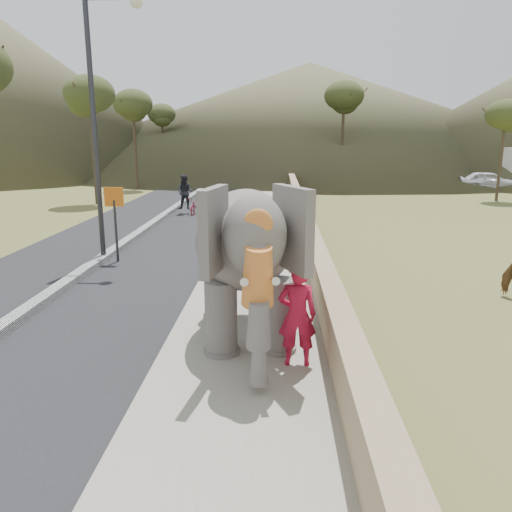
{
  "coord_description": "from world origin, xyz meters",
  "views": [
    {
      "loc": [
        0.6,
        -4.3,
        3.94
      ],
      "look_at": [
        0.2,
        5.01,
        1.7
      ],
      "focal_mm": 35.0,
      "sensor_mm": 36.0,
      "label": 1
    }
  ],
  "objects": [
    {
      "name": "elephant_and_man",
      "position": [
        0.02,
        4.95,
        1.63
      ],
      "size": [
        2.63,
        4.37,
        2.98
      ],
      "color": "slate",
      "rests_on": "ground"
    },
    {
      "name": "parapet",
      "position": [
        1.65,
        10.0,
        0.55
      ],
      "size": [
        0.3,
        120.0,
        1.1
      ],
      "primitive_type": "cube",
      "color": "tan",
      "rests_on": "ground"
    },
    {
      "name": "distant_car",
      "position": [
        16.2,
        33.49,
        0.72
      ],
      "size": [
        4.49,
        2.55,
        1.44
      ],
      "primitive_type": "imported",
      "rotation": [
        0.0,
        0.0,
        1.36
      ],
      "color": "silver",
      "rests_on": "ground"
    },
    {
      "name": "median",
      "position": [
        -5.0,
        10.0,
        0.11
      ],
      "size": [
        0.35,
        120.0,
        0.22
      ],
      "primitive_type": "cube",
      "color": "black",
      "rests_on": "ground"
    },
    {
      "name": "road",
      "position": [
        -5.0,
        10.0,
        0.01
      ],
      "size": [
        7.0,
        120.0,
        0.03
      ],
      "primitive_type": "cube",
      "color": "black",
      "rests_on": "ground"
    },
    {
      "name": "lamppost",
      "position": [
        -4.69,
        11.15,
        4.87
      ],
      "size": [
        1.76,
        0.36,
        8.0
      ],
      "color": "#303036",
      "rests_on": "ground"
    },
    {
      "name": "motorcyclist",
      "position": [
        -3.9,
        21.14,
        0.84
      ],
      "size": [
        1.47,
        1.68,
        2.03
      ],
      "color": "maroon",
      "rests_on": "ground"
    },
    {
      "name": "trees",
      "position": [
        2.28,
        28.56,
        3.77
      ],
      "size": [
        47.45,
        43.89,
        8.65
      ],
      "color": "#473828",
      "rests_on": "ground"
    },
    {
      "name": "walkway",
      "position": [
        0.0,
        10.0,
        0.07
      ],
      "size": [
        3.0,
        120.0,
        0.15
      ],
      "primitive_type": "cube",
      "color": "#9E9687",
      "rests_on": "ground"
    },
    {
      "name": "signboard",
      "position": [
        -4.5,
        11.03,
        1.64
      ],
      "size": [
        0.6,
        0.08,
        2.4
      ],
      "color": "#2D2D33",
      "rests_on": "ground"
    },
    {
      "name": "hill_far",
      "position": [
        5.0,
        70.0,
        7.0
      ],
      "size": [
        80.0,
        80.0,
        14.0
      ],
      "primitive_type": "cone",
      "color": "brown",
      "rests_on": "ground"
    }
  ]
}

